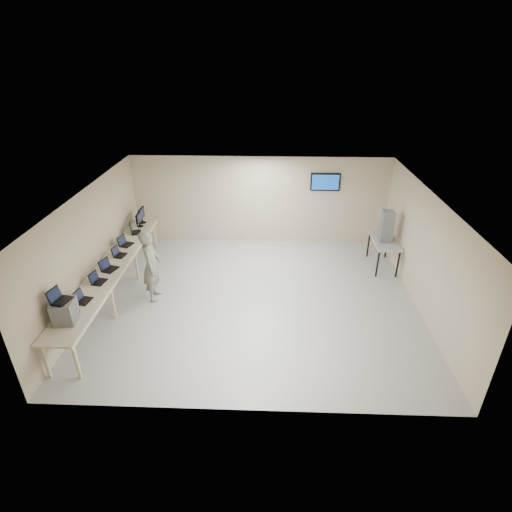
{
  "coord_description": "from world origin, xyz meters",
  "views": [
    {
      "loc": [
        0.33,
        -8.48,
        5.72
      ],
      "look_at": [
        0.0,
        0.2,
        1.15
      ],
      "focal_mm": 28.0,
      "sensor_mm": 36.0,
      "label": 1
    }
  ],
  "objects_px": {
    "workbench": "(112,269)",
    "soldier": "(151,266)",
    "equipment_box": "(65,311)",
    "side_table": "(384,243)"
  },
  "relations": [
    {
      "from": "equipment_box",
      "to": "side_table",
      "type": "height_order",
      "value": "equipment_box"
    },
    {
      "from": "workbench",
      "to": "soldier",
      "type": "xyz_separation_m",
      "value": [
        1.02,
        -0.0,
        0.11
      ]
    },
    {
      "from": "workbench",
      "to": "side_table",
      "type": "height_order",
      "value": "workbench"
    },
    {
      "from": "soldier",
      "to": "workbench",
      "type": "bearing_deg",
      "value": 83.13
    },
    {
      "from": "equipment_box",
      "to": "side_table",
      "type": "relative_size",
      "value": 0.34
    },
    {
      "from": "workbench",
      "to": "equipment_box",
      "type": "bearing_deg",
      "value": -91.61
    },
    {
      "from": "equipment_box",
      "to": "soldier",
      "type": "relative_size",
      "value": 0.25
    },
    {
      "from": "equipment_box",
      "to": "side_table",
      "type": "xyz_separation_m",
      "value": [
        7.25,
        4.12,
        -0.37
      ]
    },
    {
      "from": "workbench",
      "to": "soldier",
      "type": "distance_m",
      "value": 1.02
    },
    {
      "from": "workbench",
      "to": "equipment_box",
      "type": "xyz_separation_m",
      "value": [
        -0.06,
        -2.24,
        0.31
      ]
    }
  ]
}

